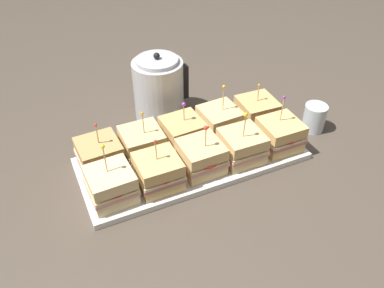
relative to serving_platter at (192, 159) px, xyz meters
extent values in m
plane|color=#4C4238|center=(0.00, 0.00, -0.01)|extent=(6.00, 6.00, 0.00)
cube|color=white|center=(0.00, 0.00, 0.00)|extent=(0.64, 0.27, 0.01)
cube|color=white|center=(0.00, 0.00, 0.01)|extent=(0.64, 0.27, 0.01)
cube|color=beige|center=(-0.25, -0.06, 0.03)|extent=(0.11, 0.11, 0.03)
cube|color=tan|center=(-0.25, -0.06, 0.05)|extent=(0.12, 0.12, 0.01)
cube|color=beige|center=(-0.25, -0.06, 0.05)|extent=(0.12, 0.12, 0.01)
cylinder|color=red|center=(-0.25, -0.08, 0.06)|extent=(0.07, 0.07, 0.00)
cube|color=beige|center=(-0.25, -0.06, 0.08)|extent=(0.11, 0.11, 0.03)
cylinder|color=tan|center=(-0.25, -0.05, 0.13)|extent=(0.00, 0.01, 0.09)
sphere|color=yellow|center=(-0.25, -0.05, 0.17)|extent=(0.01, 0.01, 0.01)
cube|color=tan|center=(-0.13, -0.07, 0.03)|extent=(0.11, 0.11, 0.03)
cube|color=#B26B60|center=(-0.13, -0.07, 0.05)|extent=(0.12, 0.12, 0.01)
cube|color=beige|center=(-0.13, -0.07, 0.05)|extent=(0.11, 0.11, 0.01)
cylinder|color=red|center=(-0.13, -0.09, 0.06)|extent=(0.07, 0.07, 0.00)
cube|color=#E0B771|center=(-0.13, -0.07, 0.08)|extent=(0.11, 0.11, 0.03)
cylinder|color=tan|center=(-0.13, -0.06, 0.12)|extent=(0.00, 0.01, 0.07)
sphere|color=red|center=(-0.13, -0.06, 0.15)|extent=(0.01, 0.01, 0.01)
cube|color=#DBB77A|center=(0.00, -0.06, 0.03)|extent=(0.11, 0.11, 0.03)
cube|color=tan|center=(0.00, -0.06, 0.05)|extent=(0.12, 0.12, 0.01)
cube|color=beige|center=(0.00, -0.06, 0.05)|extent=(0.12, 0.12, 0.01)
cylinder|color=red|center=(0.00, -0.08, 0.06)|extent=(0.08, 0.08, 0.00)
cube|color=#E8C281|center=(0.00, -0.06, 0.08)|extent=(0.11, 0.11, 0.03)
cylinder|color=tan|center=(0.01, -0.07, 0.12)|extent=(0.00, 0.00, 0.07)
sphere|color=red|center=(0.01, -0.07, 0.15)|extent=(0.01, 0.01, 0.01)
cube|color=#DBB77A|center=(0.12, -0.06, 0.03)|extent=(0.11, 0.11, 0.03)
cube|color=tan|center=(0.12, -0.06, 0.05)|extent=(0.12, 0.12, 0.01)
cube|color=beige|center=(0.12, -0.06, 0.05)|extent=(0.12, 0.12, 0.01)
cylinder|color=red|center=(0.12, -0.08, 0.06)|extent=(0.06, 0.06, 0.00)
cube|color=#E8C281|center=(0.12, -0.06, 0.08)|extent=(0.11, 0.11, 0.03)
cylinder|color=tan|center=(0.12, -0.08, 0.13)|extent=(0.00, 0.01, 0.08)
sphere|color=yellow|center=(0.12, -0.08, 0.17)|extent=(0.01, 0.01, 0.01)
cube|color=tan|center=(0.25, -0.06, 0.03)|extent=(0.11, 0.11, 0.03)
cube|color=#B26B60|center=(0.25, -0.06, 0.05)|extent=(0.12, 0.12, 0.01)
cube|color=beige|center=(0.25, -0.06, 0.05)|extent=(0.11, 0.11, 0.01)
cylinder|color=red|center=(0.25, -0.08, 0.06)|extent=(0.08, 0.08, 0.00)
cube|color=#E0B771|center=(0.25, -0.06, 0.08)|extent=(0.11, 0.11, 0.03)
cylinder|color=tan|center=(0.25, -0.05, 0.13)|extent=(0.00, 0.01, 0.09)
sphere|color=purple|center=(0.25, -0.05, 0.17)|extent=(0.01, 0.01, 0.01)
cube|color=tan|center=(-0.25, 0.06, 0.03)|extent=(0.11, 0.11, 0.03)
cube|color=tan|center=(-0.25, 0.06, 0.05)|extent=(0.12, 0.12, 0.01)
cube|color=beige|center=(-0.25, 0.06, 0.05)|extent=(0.12, 0.12, 0.01)
cylinder|color=red|center=(-0.25, 0.04, 0.06)|extent=(0.08, 0.08, 0.00)
cube|color=tan|center=(-0.25, 0.06, 0.08)|extent=(0.11, 0.11, 0.03)
cylinder|color=tan|center=(-0.25, 0.06, 0.12)|extent=(0.00, 0.01, 0.07)
sphere|color=red|center=(-0.25, 0.06, 0.15)|extent=(0.01, 0.01, 0.01)
cube|color=#DBB77A|center=(-0.13, 0.06, 0.03)|extent=(0.11, 0.11, 0.03)
cube|color=#B26B60|center=(-0.13, 0.06, 0.05)|extent=(0.12, 0.12, 0.01)
cube|color=beige|center=(-0.13, 0.06, 0.05)|extent=(0.11, 0.11, 0.01)
cylinder|color=red|center=(-0.13, 0.04, 0.06)|extent=(0.07, 0.07, 0.00)
cube|color=#E8C281|center=(-0.13, 0.06, 0.08)|extent=(0.11, 0.11, 0.03)
cylinder|color=tan|center=(-0.12, 0.05, 0.12)|extent=(0.00, 0.00, 0.08)
sphere|color=orange|center=(-0.12, 0.05, 0.16)|extent=(0.01, 0.01, 0.01)
cube|color=tan|center=(0.00, 0.07, 0.03)|extent=(0.12, 0.12, 0.03)
cube|color=tan|center=(0.00, 0.07, 0.05)|extent=(0.12, 0.12, 0.01)
cube|color=beige|center=(0.00, 0.07, 0.05)|extent=(0.12, 0.12, 0.01)
cube|color=tan|center=(0.00, 0.07, 0.07)|extent=(0.12, 0.12, 0.03)
cylinder|color=tan|center=(0.01, 0.07, 0.11)|extent=(0.00, 0.01, 0.07)
sphere|color=purple|center=(0.01, 0.07, 0.15)|extent=(0.01, 0.01, 0.01)
cube|color=#DBB77A|center=(0.12, 0.07, 0.03)|extent=(0.12, 0.12, 0.03)
cube|color=tan|center=(0.12, 0.07, 0.05)|extent=(0.12, 0.12, 0.01)
cube|color=beige|center=(0.12, 0.07, 0.05)|extent=(0.12, 0.12, 0.01)
cylinder|color=red|center=(0.12, 0.05, 0.06)|extent=(0.07, 0.07, 0.00)
cube|color=#E8C281|center=(0.12, 0.07, 0.08)|extent=(0.12, 0.12, 0.03)
cylinder|color=tan|center=(0.13, 0.07, 0.13)|extent=(0.00, 0.01, 0.09)
sphere|color=orange|center=(0.13, 0.07, 0.17)|extent=(0.01, 0.01, 0.01)
cube|color=tan|center=(0.25, 0.06, 0.03)|extent=(0.11, 0.11, 0.03)
cube|color=tan|center=(0.25, 0.06, 0.05)|extent=(0.12, 0.12, 0.01)
cube|color=beige|center=(0.25, 0.06, 0.05)|extent=(0.12, 0.12, 0.01)
cylinder|color=red|center=(0.25, 0.04, 0.06)|extent=(0.08, 0.08, 0.00)
cube|color=tan|center=(0.25, 0.06, 0.08)|extent=(0.11, 0.11, 0.03)
cylinder|color=tan|center=(0.25, 0.06, 0.12)|extent=(0.00, 0.01, 0.07)
sphere|color=orange|center=(0.25, 0.06, 0.15)|extent=(0.01, 0.01, 0.01)
cylinder|color=#B7BABF|center=(0.00, 0.26, 0.09)|extent=(0.16, 0.16, 0.20)
cylinder|color=#B7BABF|center=(0.00, 0.26, 0.19)|extent=(0.13, 0.13, 0.01)
sphere|color=black|center=(0.00, 0.26, 0.21)|extent=(0.02, 0.02, 0.02)
cube|color=black|center=(0.09, 0.26, 0.10)|extent=(0.02, 0.02, 0.12)
cylinder|color=silver|center=(0.42, -0.02, 0.03)|extent=(0.07, 0.07, 0.09)
camera|label=1|loc=(-0.37, -0.81, 0.77)|focal=38.00mm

